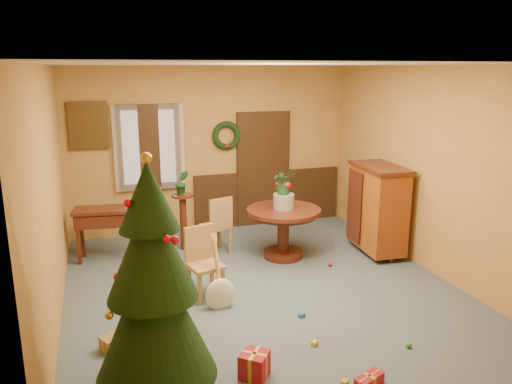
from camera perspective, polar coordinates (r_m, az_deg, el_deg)
name	(u,v)px	position (r m, az deg, el deg)	size (l,w,h in m)	color
room_envelope	(224,168)	(8.99, -3.67, 2.77)	(5.50, 5.50, 5.50)	#3C4D58
dining_table	(283,223)	(7.66, 3.15, -3.61)	(1.13, 1.13, 0.78)	black
urn	(284,201)	(7.56, 3.19, -1.08)	(0.32, 0.32, 0.23)	slate
centerpiece_plant	(284,181)	(7.48, 3.22, 1.27)	(0.36, 0.32, 0.40)	#1E4C23
chair_near	(203,259)	(6.43, -6.08, -7.68)	(0.47, 0.47, 0.91)	brown
chair_far	(218,223)	(7.84, -4.41, -3.59)	(0.50, 0.50, 0.92)	brown
guitar	(220,275)	(6.10, -4.14, -9.44)	(0.37, 0.17, 0.87)	beige
plant_stand	(183,215)	(8.06, -8.32, -2.67)	(0.35, 0.35, 0.91)	black
stand_plant	(182,182)	(7.93, -8.46, 1.08)	(0.22, 0.18, 0.39)	#19471E
christmas_tree	(153,287)	(4.41, -11.69, -10.54)	(1.07, 1.07, 2.21)	#382111
writing_desk	(105,221)	(7.90, -16.85, -3.17)	(0.96, 0.57, 0.81)	black
sideboard	(378,207)	(8.00, 13.75, -1.67)	(0.66, 1.14, 1.41)	#60210A
gift_b	(254,365)	(5.00, -0.19, -19.14)	(0.35, 0.35, 0.25)	maroon
gift_c	(115,342)	(5.64, -15.82, -16.15)	(0.33, 0.29, 0.15)	brown
gift_d	(369,381)	(5.02, 12.81, -20.29)	(0.33, 0.23, 0.11)	maroon
toy_a	(302,315)	(6.08, 5.26, -13.84)	(0.08, 0.05, 0.05)	#2658A6
toy_b	(409,345)	(5.70, 17.07, -16.39)	(0.06, 0.06, 0.06)	#288524
toy_c	(315,343)	(5.55, 6.71, -16.79)	(0.08, 0.05, 0.05)	gold
toy_d	(330,265)	(7.53, 8.48, -8.22)	(0.06, 0.06, 0.06)	#B30B1A
toy_e	(345,382)	(5.01, 10.11, -20.62)	(0.08, 0.05, 0.05)	gold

